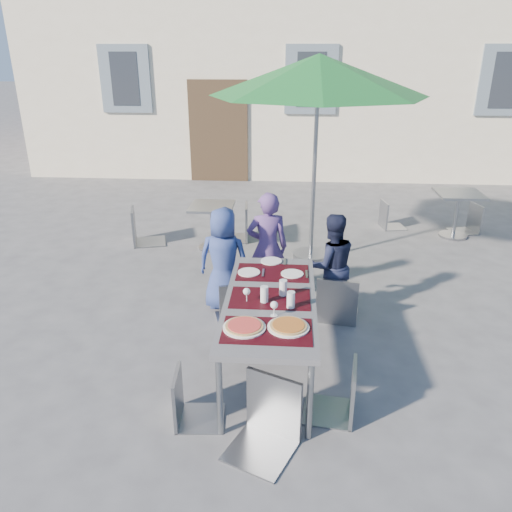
# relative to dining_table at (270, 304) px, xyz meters

# --- Properties ---
(ground) EXTENTS (90.00, 90.00, 0.00)m
(ground) POSITION_rel_dining_table_xyz_m (0.52, -0.21, -0.70)
(ground) COLOR #4D4D50
(ground) RESTS_ON ground
(dining_table) EXTENTS (0.80, 1.85, 0.76)m
(dining_table) POSITION_rel_dining_table_xyz_m (0.00, 0.00, 0.00)
(dining_table) COLOR #434448
(dining_table) RESTS_ON ground
(pizza_near_left) EXTENTS (0.34, 0.34, 0.03)m
(pizza_near_left) POSITION_rel_dining_table_xyz_m (-0.18, -0.53, 0.07)
(pizza_near_left) COLOR white
(pizza_near_left) RESTS_ON dining_table
(pizza_near_right) EXTENTS (0.33, 0.33, 0.03)m
(pizza_near_right) POSITION_rel_dining_table_xyz_m (0.17, -0.50, 0.07)
(pizza_near_right) COLOR white
(pizza_near_right) RESTS_ON dining_table
(glassware) EXTENTS (0.45, 0.44, 0.15)m
(glassware) POSITION_rel_dining_table_xyz_m (0.05, -0.08, 0.13)
(glassware) COLOR silver
(glassware) RESTS_ON dining_table
(place_settings) EXTENTS (0.68, 0.52, 0.01)m
(place_settings) POSITION_rel_dining_table_xyz_m (-0.02, 0.62, 0.06)
(place_settings) COLOR white
(place_settings) RESTS_ON dining_table
(child_0) EXTENTS (0.63, 0.45, 1.20)m
(child_0) POSITION_rel_dining_table_xyz_m (-0.58, 1.20, -0.10)
(child_0) COLOR navy
(child_0) RESTS_ON ground
(child_1) EXTENTS (0.52, 0.39, 1.32)m
(child_1) POSITION_rel_dining_table_xyz_m (-0.10, 1.45, -0.04)
(child_1) COLOR #5A3D7D
(child_1) RESTS_ON ground
(child_2) EXTENTS (0.64, 0.46, 1.19)m
(child_2) POSITION_rel_dining_table_xyz_m (0.62, 1.14, -0.10)
(child_2) COLOR #171C33
(child_2) RESTS_ON ground
(chair_0) EXTENTS (0.57, 0.57, 1.04)m
(chair_0) POSITION_rel_dining_table_xyz_m (-0.36, 0.79, -0.08)
(chair_0) COLOR slate
(chair_0) RESTS_ON ground
(chair_1) EXTENTS (0.48, 0.48, 0.85)m
(chair_1) POSITION_rel_dining_table_xyz_m (-0.13, 1.02, -0.20)
(chair_1) COLOR gray
(chair_1) RESTS_ON ground
(chair_2) EXTENTS (0.51, 0.52, 1.01)m
(chair_2) POSITION_rel_dining_table_xyz_m (0.70, 0.99, -0.10)
(chair_2) COLOR gray
(chair_2) RESTS_ON ground
(chair_3) EXTENTS (0.40, 0.40, 0.84)m
(chair_3) POSITION_rel_dining_table_xyz_m (-0.61, -0.72, -0.21)
(chair_3) COLOR gray
(chair_3) RESTS_ON ground
(chair_4) EXTENTS (0.45, 0.45, 0.90)m
(chair_4) POSITION_rel_dining_table_xyz_m (0.60, -0.57, -0.17)
(chair_4) COLOR gray
(chair_4) RESTS_ON ground
(chair_5) EXTENTS (0.61, 0.61, 1.03)m
(chair_5) POSITION_rel_dining_table_xyz_m (0.03, -0.94, -0.09)
(chair_5) COLOR gray
(chair_5) RESTS_ON ground
(patio_umbrella) EXTENTS (2.77, 2.77, 2.74)m
(patio_umbrella) POSITION_rel_dining_table_xyz_m (0.46, 2.68, 1.78)
(patio_umbrella) COLOR #929499
(patio_umbrella) RESTS_ON ground
(cafe_table_0) EXTENTS (0.63, 0.63, 0.68)m
(cafe_table_0) POSITION_rel_dining_table_xyz_m (-0.99, 3.04, -0.26)
(cafe_table_0) COLOR #929499
(cafe_table_0) RESTS_ON ground
(bg_chair_l_0) EXTENTS (0.58, 0.58, 1.06)m
(bg_chair_l_0) POSITION_rel_dining_table_xyz_m (-2.12, 3.19, -0.07)
(bg_chair_l_0) COLOR slate
(bg_chair_l_0) RESTS_ON ground
(bg_chair_r_0) EXTENTS (0.51, 0.51, 1.06)m
(bg_chair_r_0) POSITION_rel_dining_table_xyz_m (-0.63, 3.47, -0.07)
(bg_chair_r_0) COLOR gray
(bg_chair_r_0) RESTS_ON ground
(cafe_table_1) EXTENTS (0.68, 0.68, 0.73)m
(cafe_table_1) POSITION_rel_dining_table_xyz_m (2.78, 3.82, -0.20)
(cafe_table_1) COLOR #929499
(cafe_table_1) RESTS_ON ground
(bg_chair_l_1) EXTENTS (0.44, 0.44, 0.86)m
(bg_chair_l_1) POSITION_rel_dining_table_xyz_m (1.81, 4.20, -0.20)
(bg_chair_l_1) COLOR gray
(bg_chair_l_1) RESTS_ON ground
(bg_chair_r_1) EXTENTS (0.48, 0.47, 0.88)m
(bg_chair_r_1) POSITION_rel_dining_table_xyz_m (3.09, 4.09, -0.18)
(bg_chair_r_1) COLOR gray
(bg_chair_r_1) RESTS_ON ground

